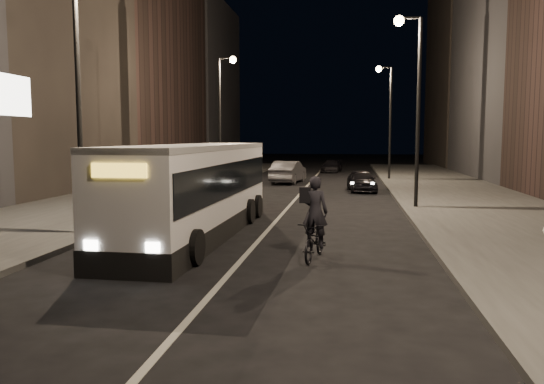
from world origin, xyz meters
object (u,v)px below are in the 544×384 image
(streetlight_right_mid, at_px, (413,85))
(streetlight_right_far, at_px, (387,107))
(streetlight_left_far, at_px, (224,103))
(car_mid, at_px, (288,172))
(streetlight_left_near, at_px, (85,65))
(car_far, at_px, (332,166))
(cyclist_on_bicycle, at_px, (315,232))
(city_bus, at_px, (196,187))
(car_near, at_px, (362,181))

(streetlight_right_mid, height_order, streetlight_right_far, same)
(streetlight_left_far, bearing_deg, streetlight_right_far, 29.36)
(streetlight_right_far, xyz_separation_m, streetlight_left_far, (-10.66, -6.00, 0.00))
(streetlight_right_far, relative_size, streetlight_left_far, 1.00)
(streetlight_right_mid, distance_m, car_mid, 15.27)
(streetlight_left_near, xyz_separation_m, car_mid, (3.86, 20.88, -4.59))
(car_mid, height_order, car_far, car_mid)
(cyclist_on_bicycle, relative_size, car_far, 0.57)
(streetlight_right_far, xyz_separation_m, cyclist_on_bicycle, (-3.46, -26.09, -4.63))
(city_bus, bearing_deg, car_mid, 89.37)
(cyclist_on_bicycle, bearing_deg, car_mid, 107.76)
(city_bus, xyz_separation_m, car_near, (5.53, 15.09, -0.96))
(car_far, bearing_deg, streetlight_left_near, -93.85)
(streetlight_left_near, distance_m, cyclist_on_bicycle, 8.82)
(city_bus, relative_size, car_mid, 2.34)
(streetlight_right_mid, relative_size, car_mid, 1.74)
(car_near, bearing_deg, streetlight_left_far, 160.20)
(streetlight_right_mid, bearing_deg, car_mid, 117.84)
(cyclist_on_bicycle, bearing_deg, streetlight_left_far, 119.21)
(streetlight_right_far, height_order, car_near, streetlight_right_far)
(streetlight_left_near, bearing_deg, streetlight_right_far, 66.04)
(streetlight_left_far, relative_size, car_mid, 1.74)
(streetlight_left_far, distance_m, cyclist_on_bicycle, 21.84)
(streetlight_left_far, bearing_deg, streetlight_right_mid, -43.16)
(streetlight_left_near, height_order, car_mid, streetlight_left_near)
(streetlight_left_near, bearing_deg, streetlight_left_far, 90.00)
(streetlight_right_far, distance_m, car_far, 10.99)
(cyclist_on_bicycle, bearing_deg, streetlight_left_near, 173.29)
(car_mid, bearing_deg, streetlight_left_far, 43.36)
(streetlight_right_far, relative_size, cyclist_on_bicycle, 3.71)
(streetlight_left_near, relative_size, city_bus, 0.74)
(streetlight_left_far, height_order, car_near, streetlight_left_far)
(streetlight_right_mid, relative_size, car_far, 2.12)
(streetlight_left_far, height_order, city_bus, streetlight_left_far)
(city_bus, xyz_separation_m, cyclist_on_bicycle, (3.97, -2.83, -0.86))
(streetlight_right_far, height_order, car_far, streetlight_right_far)
(streetlight_left_near, relative_size, car_mid, 1.74)
(streetlight_left_near, bearing_deg, car_far, 78.94)
(cyclist_on_bicycle, distance_m, car_far, 35.04)
(streetlight_right_far, xyz_separation_m, car_mid, (-6.80, -3.12, -4.59))
(streetlight_left_near, distance_m, streetlight_left_far, 18.00)
(streetlight_right_mid, bearing_deg, cyclist_on_bicycle, -108.92)
(streetlight_left_far, xyz_separation_m, car_near, (8.77, -2.17, -4.72))
(cyclist_on_bicycle, bearing_deg, car_near, 94.51)
(streetlight_left_near, bearing_deg, cyclist_on_bicycle, -16.19)
(streetlight_left_far, xyz_separation_m, city_bus, (3.23, -17.26, -3.77))
(car_mid, xyz_separation_m, car_far, (2.58, 12.07, -0.21))
(streetlight_right_far, distance_m, streetlight_left_near, 26.26)
(streetlight_right_far, bearing_deg, streetlight_right_mid, -90.00)
(city_bus, distance_m, car_far, 32.38)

